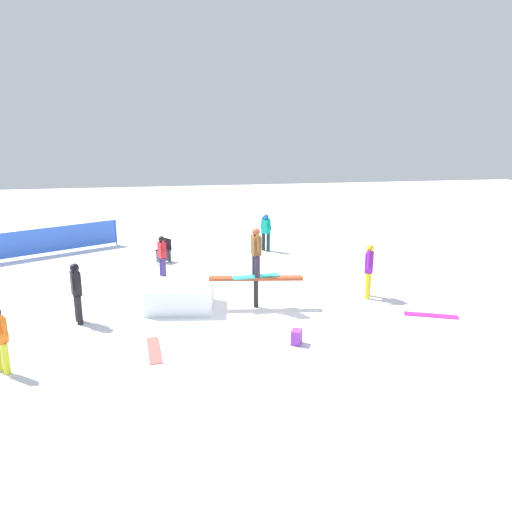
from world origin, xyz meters
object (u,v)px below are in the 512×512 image
rail_feature (256,282)px  bystander_purple (369,268)px  bystander_teal (266,230)px  backpack_on_snow (297,337)px  folding_chair (164,251)px  bystander_black (76,290)px  loose_snowboard_magenta (431,315)px  bystander_red (162,254)px  loose_snowboard_coral (154,350)px  main_rider_on_rail (256,252)px

rail_feature → bystander_purple: size_ratio=1.62×
bystander_teal → bystander_purple: 6.42m
rail_feature → backpack_on_snow: size_ratio=7.71×
bystander_purple → folding_chair: size_ratio=1.84×
bystander_black → bystander_teal: bearing=-61.2°
rail_feature → bystander_teal: bystander_teal is taller
loose_snowboard_magenta → folding_chair: size_ratio=1.59×
bystander_red → backpack_on_snow: (3.07, -6.07, -0.62)m
loose_snowboard_coral → folding_chair: 7.77m
bystander_teal → bystander_black: bearing=102.4°
main_rider_on_rail → bystander_teal: bearing=70.8°
bystander_teal → backpack_on_snow: bearing=138.9°
rail_feature → loose_snowboard_magenta: bearing=-9.6°
backpack_on_snow → loose_snowboard_magenta: bearing=-48.0°
bystander_red → backpack_on_snow: 6.83m
main_rider_on_rail → bystander_purple: (3.43, 0.24, -0.69)m
rail_feature → bystander_teal: size_ratio=1.72×
rail_feature → folding_chair: size_ratio=2.98×
rail_feature → loose_snowboard_magenta: (4.52, -1.51, -0.74)m
bystander_red → bystander_black: (-2.15, -3.78, 0.11)m
bystander_teal → bystander_red: 5.06m
folding_chair → backpack_on_snow: bearing=-18.7°
bystander_black → backpack_on_snow: bystander_black is taller
bystander_black → loose_snowboard_magenta: bearing=-115.4°
bystander_teal → bystander_red: bearing=90.7°
loose_snowboard_magenta → backpack_on_snow: (-4.03, -1.07, 0.16)m
loose_snowboard_magenta → backpack_on_snow: bearing=37.9°
main_rider_on_rail → bystander_black: bearing=178.3°
bystander_purple → backpack_on_snow: bearing=161.5°
loose_snowboard_magenta → backpack_on_snow: 4.17m
main_rider_on_rail → bystander_black: size_ratio=0.88×
bystander_red → folding_chair: 1.96m
bystander_teal → bystander_black: (-6.30, -6.68, 0.04)m
bystander_teal → loose_snowboard_coral: 9.80m
bystander_red → bystander_purple: bearing=41.8°
loose_snowboard_coral → backpack_on_snow: bearing=81.6°
bystander_teal → bystander_red: bystander_teal is taller
main_rider_on_rail → bystander_black: 4.79m
rail_feature → bystander_red: bystander_red is taller
bystander_purple → rail_feature: bearing=121.5°
bystander_black → loose_snowboard_magenta: (9.25, -1.21, -0.88)m
bystander_red → backpack_on_snow: bystander_red is taller
bystander_red → folding_chair: size_ratio=1.60×
bystander_red → loose_snowboard_coral: bearing=-21.9°
bystander_red → bystander_black: size_ratio=0.88×
main_rider_on_rail → bystander_red: (-2.57, 3.48, -0.80)m
bystander_purple → backpack_on_snow: 4.14m
bystander_purple → bystander_red: size_ratio=1.15×
bystander_red → loose_snowboard_coral: size_ratio=0.98×
main_rider_on_rail → folding_chair: (-2.50, 5.40, -1.18)m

